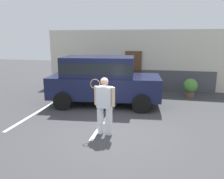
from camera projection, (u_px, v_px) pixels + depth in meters
ground_plane at (112, 132)px, 6.73m from camera, size 40.00×40.00×0.00m
parking_stripe_0 at (41, 110)px, 8.82m from camera, size 0.12×4.40×0.01m
parking_stripe_1 at (108, 115)px, 8.26m from camera, size 0.12×4.40×0.01m
house_frontage at (135, 62)px, 12.28m from camera, size 10.05×0.40×3.23m
parked_suv at (102, 78)px, 9.35m from camera, size 4.76×2.52×2.05m
tennis_player_man at (104, 105)px, 6.44m from camera, size 0.76×0.32×1.70m
potted_plant_by_porch at (190, 87)px, 10.69m from camera, size 0.68×0.68×0.89m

